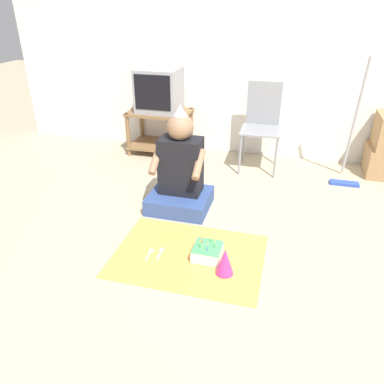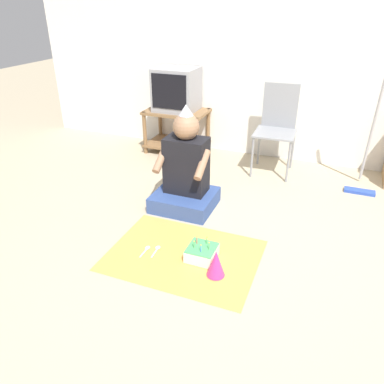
% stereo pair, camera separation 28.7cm
% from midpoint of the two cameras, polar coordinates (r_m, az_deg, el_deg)
% --- Properties ---
extents(ground_plane, '(16.00, 16.00, 0.00)m').
position_cam_midpoint_polar(ground_plane, '(2.61, 9.64, -13.06)').
color(ground_plane, tan).
extents(wall_back, '(6.40, 0.06, 2.55)m').
position_cam_midpoint_polar(wall_back, '(4.29, 18.47, 20.87)').
color(wall_back, white).
rests_on(wall_back, ground_plane).
extents(tv_stand, '(0.71, 0.48, 0.50)m').
position_cam_midpoint_polar(tv_stand, '(4.53, -0.49, 9.84)').
color(tv_stand, olive).
rests_on(tv_stand, ground_plane).
extents(tv, '(0.47, 0.42, 0.48)m').
position_cam_midpoint_polar(tv, '(4.42, -0.46, 15.33)').
color(tv, '#99999E').
rests_on(tv, tv_stand).
extents(folding_chair, '(0.42, 0.42, 0.91)m').
position_cam_midpoint_polar(folding_chair, '(4.06, 14.86, 10.02)').
color(folding_chair, gray).
rests_on(folding_chair, ground_plane).
extents(dust_mop, '(0.28, 0.33, 1.24)m').
position_cam_midpoint_polar(dust_mop, '(3.95, 27.07, 4.97)').
color(dust_mop, '#2D4CB2').
rests_on(dust_mop, ground_plane).
extents(person_seated, '(0.53, 0.47, 0.92)m').
position_cam_midpoint_polar(person_seated, '(3.25, 1.54, 2.72)').
color(person_seated, '#334C8C').
rests_on(person_seated, ground_plane).
extents(party_cloth, '(1.08, 0.80, 0.01)m').
position_cam_midpoint_polar(party_cloth, '(2.77, 1.70, -9.66)').
color(party_cloth, '#EFA84C').
rests_on(party_cloth, ground_plane).
extents(birthday_cake, '(0.20, 0.20, 0.16)m').
position_cam_midpoint_polar(birthday_cake, '(2.72, 4.57, -9.29)').
color(birthday_cake, white).
rests_on(birthday_cake, party_cloth).
extents(party_hat_blue, '(0.12, 0.12, 0.19)m').
position_cam_midpoint_polar(party_hat_blue, '(2.55, 6.95, -10.83)').
color(party_hat_blue, '#CC338C').
rests_on(party_hat_blue, party_cloth).
extents(plastic_spoon_near, '(0.04, 0.15, 0.01)m').
position_cam_midpoint_polar(plastic_spoon_near, '(2.82, -2.42, -8.75)').
color(plastic_spoon_near, white).
rests_on(plastic_spoon_near, party_cloth).
extents(plastic_spoon_far, '(0.04, 0.15, 0.01)m').
position_cam_midpoint_polar(plastic_spoon_far, '(2.82, -4.02, -8.75)').
color(plastic_spoon_far, white).
rests_on(plastic_spoon_far, party_cloth).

